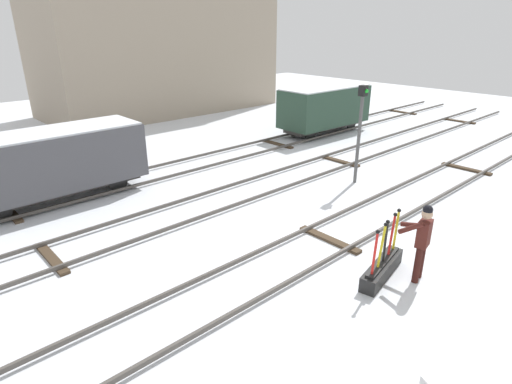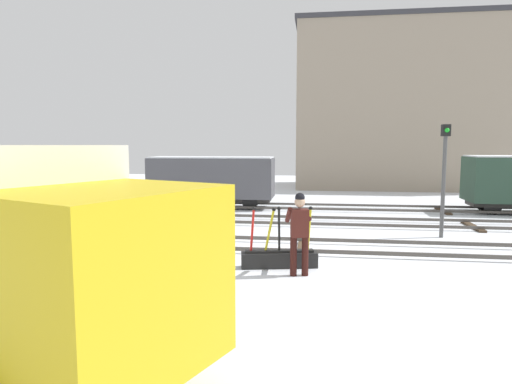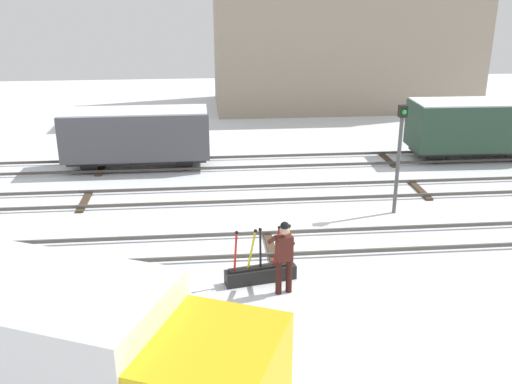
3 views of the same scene
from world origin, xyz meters
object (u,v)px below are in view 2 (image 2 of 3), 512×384
at_px(rail_worker, 299,228).
at_px(freight_car_near_switch, 212,178).
at_px(signal_post, 444,168).
at_px(delivery_truck, 0,246).
at_px(switch_lever_frame, 279,257).

distance_m(rail_worker, freight_car_near_switch, 11.18).
bearing_deg(freight_car_near_switch, signal_post, -33.20).
bearing_deg(rail_worker, signal_post, 36.13).
xyz_separation_m(rail_worker, delivery_truck, (-3.60, -4.63, 0.56)).
bearing_deg(switch_lever_frame, freight_car_near_switch, 100.78).
bearing_deg(rail_worker, switch_lever_frame, 118.07).
distance_m(rail_worker, signal_post, 6.43).
distance_m(rail_worker, delivery_truck, 5.89).
height_order(switch_lever_frame, signal_post, signal_post).
height_order(delivery_truck, signal_post, signal_post).
height_order(delivery_truck, freight_car_near_switch, delivery_truck).
relative_size(switch_lever_frame, signal_post, 0.52).
relative_size(switch_lever_frame, rail_worker, 0.99).
distance_m(switch_lever_frame, freight_car_near_switch, 10.50).
height_order(switch_lever_frame, rail_worker, rail_worker).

